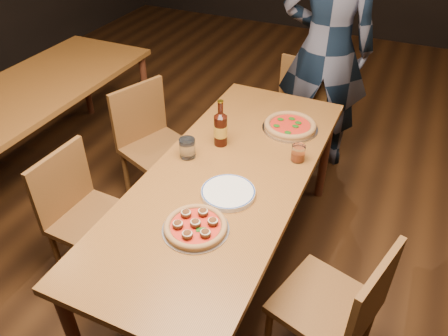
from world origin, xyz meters
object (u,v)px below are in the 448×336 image
at_px(chair_main_e, 324,303).
at_px(pizza_meatball, 196,226).
at_px(table_main, 228,184).
at_px(pizza_margherita, 290,126).
at_px(diner, 327,49).
at_px(chair_end, 291,116).
at_px(chair_main_sw, 159,149).
at_px(chair_main_nw, 94,220).
at_px(beer_bottle, 221,130).
at_px(water_glass, 187,148).
at_px(table_left, 29,99).
at_px(amber_glass, 298,153).
at_px(plate_stack, 228,193).

relative_size(chair_main_e, pizza_meatball, 2.89).
bearing_deg(table_main, pizza_meatball, -85.15).
distance_m(pizza_margherita, diner, 0.88).
bearing_deg(chair_end, chair_main_sw, -120.63).
bearing_deg(diner, chair_end, 39.49).
bearing_deg(chair_main_e, pizza_meatball, -65.81).
bearing_deg(chair_main_nw, chair_main_sw, 4.18).
distance_m(chair_main_nw, beer_bottle, 0.88).
bearing_deg(water_glass, chair_end, 77.92).
relative_size(chair_main_nw, chair_main_e, 0.98).
xyz_separation_m(chair_main_nw, diner, (0.83, 1.77, 0.50)).
height_order(table_left, amber_glass, amber_glass).
bearing_deg(pizza_margherita, water_glass, -129.73).
bearing_deg(chair_main_nw, pizza_margherita, -40.32).
distance_m(chair_main_nw, amber_glass, 1.21).
xyz_separation_m(chair_main_nw, pizza_margherita, (0.84, 0.91, 0.33)).
bearing_deg(diner, pizza_meatball, 76.21).
relative_size(pizza_meatball, plate_stack, 1.14).
height_order(pizza_margherita, plate_stack, pizza_margherita).
height_order(pizza_margherita, beer_bottle, beer_bottle).
bearing_deg(chair_main_nw, amber_glass, -55.58).
distance_m(chair_main_sw, amber_glass, 1.07).
relative_size(chair_main_e, amber_glass, 9.37).
height_order(chair_main_sw, pizza_margherita, chair_main_sw).
bearing_deg(beer_bottle, chair_main_sw, 163.22).
distance_m(plate_stack, beer_bottle, 0.46).
height_order(chair_main_e, amber_glass, chair_main_e).
bearing_deg(beer_bottle, table_main, -57.36).
height_order(chair_main_nw, chair_main_e, chair_main_e).
bearing_deg(chair_end, plate_stack, -77.63).
xyz_separation_m(pizza_meatball, pizza_margherita, (0.12, 1.01, 0.00)).
xyz_separation_m(chair_main_nw, chair_main_e, (1.33, -0.01, 0.01)).
height_order(chair_main_sw, plate_stack, chair_main_sw).
relative_size(table_main, chair_end, 2.27).
distance_m(chair_main_nw, pizza_margherita, 1.28).
height_order(chair_main_sw, beer_bottle, beer_bottle).
bearing_deg(chair_main_nw, table_main, -60.90).
relative_size(chair_end, plate_stack, 3.26).
relative_size(plate_stack, amber_glass, 2.85).
bearing_deg(amber_glass, chair_main_nw, -148.11).
bearing_deg(plate_stack, diner, 87.20).
bearing_deg(water_glass, beer_bottle, 58.65).
relative_size(table_left, pizza_meatball, 6.52).
xyz_separation_m(chair_main_sw, chair_main_e, (1.35, -0.76, -0.01)).
distance_m(table_left, diner, 2.18).
distance_m(chair_main_sw, pizza_margherita, 0.93).
xyz_separation_m(pizza_meatball, beer_bottle, (-0.19, 0.68, 0.08)).
bearing_deg(pizza_margherita, chair_main_nw, -132.86).
bearing_deg(pizza_margherita, plate_stack, -97.07).
distance_m(table_main, chair_main_sw, 0.84).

